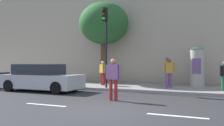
{
  "coord_description": "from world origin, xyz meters",
  "views": [
    {
      "loc": [
        3.63,
        -7.48,
        1.58
      ],
      "look_at": [
        -0.58,
        2.0,
        1.56
      ],
      "focal_mm": 39.96,
      "sensor_mm": 36.0,
      "label": 1
    }
  ],
  "objects": [
    {
      "name": "sidewalk_curb",
      "position": [
        0.0,
        7.0,
        0.07
      ],
      "size": [
        36.0,
        4.0,
        0.15
      ],
      "primitive_type": "cube",
      "color": "gray",
      "rests_on": "ground_plane"
    },
    {
      "name": "poster_column",
      "position": [
        2.25,
        8.13,
        1.39
      ],
      "size": [
        0.91,
        0.91,
        2.43
      ],
      "color": "#B2ADA3",
      "rests_on": "sidewalk_curb"
    },
    {
      "name": "building_backdrop",
      "position": [
        0.0,
        12.0,
        4.37
      ],
      "size": [
        36.0,
        5.0,
        8.74
      ],
      "primitive_type": "cube",
      "color": "#B7A893",
      "rests_on": "ground_plane"
    },
    {
      "name": "pedestrian_with_backpack",
      "position": [
        -0.51,
        1.98,
        1.03
      ],
      "size": [
        0.61,
        0.3,
        1.74
      ],
      "color": "maroon",
      "rests_on": "ground_plane"
    },
    {
      "name": "lane_markings",
      "position": [
        -0.0,
        0.0,
        0.0
      ],
      "size": [
        25.8,
        0.16,
        0.01
      ],
      "color": "silver",
      "rests_on": "ground_plane"
    },
    {
      "name": "pedestrian_in_dark_shirt",
      "position": [
        0.57,
        7.83,
        1.2
      ],
      "size": [
        0.5,
        0.5,
        1.76
      ],
      "color": "#724C84",
      "rests_on": "sidewalk_curb"
    },
    {
      "name": "pedestrian_in_red_top",
      "position": [
        -3.25,
        6.63,
        1.07
      ],
      "size": [
        0.54,
        0.53,
        1.54
      ],
      "color": "maroon",
      "rests_on": "sidewalk_curb"
    },
    {
      "name": "ground_plane",
      "position": [
        0.0,
        0.0,
        0.0
      ],
      "size": [
        80.0,
        80.0,
        0.0
      ],
      "primitive_type": "plane",
      "color": "#2B2B2D"
    },
    {
      "name": "parked_car_silver",
      "position": [
        -5.55,
        3.53,
        0.72
      ],
      "size": [
        4.48,
        1.96,
        1.49
      ],
      "color": "silver",
      "rests_on": "ground_plane"
    },
    {
      "name": "traffic_light",
      "position": [
        -2.42,
        5.24,
        3.17
      ],
      "size": [
        0.24,
        0.45,
        4.51
      ],
      "color": "black",
      "rests_on": "sidewalk_curb"
    },
    {
      "name": "pedestrian_in_light_jacket",
      "position": [
        0.88,
        6.69,
        1.13
      ],
      "size": [
        0.58,
        0.46,
        1.66
      ],
      "color": "#724C84",
      "rests_on": "sidewalk_curb"
    },
    {
      "name": "street_tree",
      "position": [
        -4.01,
        8.32,
        4.31
      ],
      "size": [
        3.46,
        3.46,
        5.67
      ],
      "color": "#4C3826",
      "rests_on": "sidewalk_curb"
    }
  ]
}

